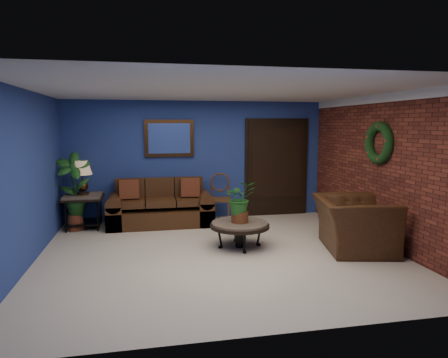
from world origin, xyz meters
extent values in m
plane|color=beige|center=(0.00, 0.00, 0.00)|extent=(5.50, 5.50, 0.00)
cube|color=navy|center=(0.00, 2.50, 1.25)|extent=(5.50, 0.04, 2.50)
cube|color=navy|center=(-2.75, 0.00, 1.25)|extent=(0.04, 5.00, 2.50)
cube|color=maroon|center=(2.75, 0.00, 1.25)|extent=(0.04, 5.00, 2.50)
cube|color=white|center=(0.00, 0.00, 2.50)|extent=(5.50, 5.00, 0.02)
cube|color=white|center=(2.72, 0.00, 2.43)|extent=(0.03, 5.00, 0.14)
cube|color=#462A14|center=(-0.60, 2.46, 1.72)|extent=(1.02, 0.06, 0.77)
cube|color=black|center=(1.75, 2.47, 1.05)|extent=(1.44, 0.06, 2.18)
torus|color=black|center=(2.69, 0.05, 1.70)|extent=(0.16, 0.72, 0.72)
cube|color=#422812|center=(-0.83, 2.00, 0.17)|extent=(2.07, 0.89, 0.34)
cube|color=#422812|center=(-0.83, 2.32, 0.48)|extent=(1.77, 0.24, 0.85)
cube|color=#422812|center=(-1.42, 1.94, 0.48)|extent=(0.57, 0.61, 0.13)
cube|color=#422812|center=(-0.83, 1.94, 0.48)|extent=(0.57, 0.61, 0.13)
cube|color=#422812|center=(-0.24, 1.94, 0.48)|extent=(0.57, 0.61, 0.13)
cube|color=#422812|center=(-1.71, 2.00, 0.24)|extent=(0.30, 0.89, 0.47)
cube|color=#422812|center=(0.06, 2.00, 0.24)|extent=(0.30, 0.89, 0.47)
cube|color=#5C2417|center=(-1.43, 1.98, 0.74)|extent=(0.38, 0.11, 0.38)
cube|color=#5C2417|center=(-0.23, 1.98, 0.74)|extent=(0.38, 0.11, 0.38)
cylinder|color=#4A4541|center=(0.39, 0.27, 0.39)|extent=(0.92, 0.92, 0.05)
cylinder|color=black|center=(0.39, 0.27, 0.36)|extent=(0.98, 0.98, 0.05)
cylinder|color=black|center=(0.39, 0.27, 0.18)|extent=(0.14, 0.14, 0.37)
cube|color=#4A4541|center=(-2.30, 2.05, 0.64)|extent=(0.69, 0.69, 0.05)
cube|color=black|center=(-2.30, 2.05, 0.60)|extent=(0.73, 0.73, 0.04)
cube|color=black|center=(-2.30, 2.05, 0.12)|extent=(0.62, 0.62, 0.03)
cylinder|color=black|center=(-2.59, 1.76, 0.32)|extent=(0.03, 0.03, 0.64)
cylinder|color=black|center=(-2.01, 1.76, 0.32)|extent=(0.03, 0.03, 0.64)
cylinder|color=black|center=(-2.59, 2.34, 0.32)|extent=(0.03, 0.03, 0.64)
cylinder|color=black|center=(-2.01, 2.34, 0.32)|extent=(0.03, 0.03, 0.64)
cylinder|color=#462A14|center=(-2.30, 2.05, 0.69)|extent=(0.23, 0.23, 0.05)
sphere|color=#462A14|center=(-2.30, 2.05, 0.80)|extent=(0.21, 0.21, 0.21)
cylinder|color=#462A14|center=(-2.30, 2.05, 0.97)|extent=(0.02, 0.02, 0.27)
cone|color=tan|center=(-2.30, 2.05, 1.16)|extent=(0.38, 0.38, 0.27)
cube|color=#522E17|center=(0.39, 2.05, 0.47)|extent=(0.51, 0.51, 0.04)
torus|color=#522E17|center=(0.43, 2.24, 0.80)|extent=(0.40, 0.13, 0.40)
cylinder|color=#522E17|center=(0.17, 1.91, 0.22)|extent=(0.03, 0.03, 0.45)
cylinder|color=#522E17|center=(0.52, 1.83, 0.22)|extent=(0.03, 0.03, 0.45)
cylinder|color=#522E17|center=(0.25, 2.27, 0.22)|extent=(0.03, 0.03, 0.45)
cylinder|color=#522E17|center=(0.60, 2.19, 0.22)|extent=(0.03, 0.03, 0.45)
imported|color=#422812|center=(2.15, -0.21, 0.42)|extent=(1.37, 1.49, 0.84)
cylinder|color=brown|center=(0.39, 0.27, 0.51)|extent=(0.28, 0.28, 0.18)
imported|color=#1A4B17|center=(0.39, 0.27, 0.83)|extent=(0.53, 0.47, 0.55)
cylinder|color=brown|center=(2.35, 0.38, 0.10)|extent=(0.26, 0.26, 0.20)
imported|color=#1A4B17|center=(2.35, 0.38, 0.47)|extent=(0.37, 0.31, 0.65)
cylinder|color=brown|center=(-2.45, 1.95, 0.15)|extent=(0.34, 0.34, 0.30)
imported|color=#1A4B17|center=(-2.45, 1.95, 0.87)|extent=(0.68, 0.48, 1.25)
camera|label=1|loc=(-1.11, -5.92, 1.99)|focal=32.00mm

